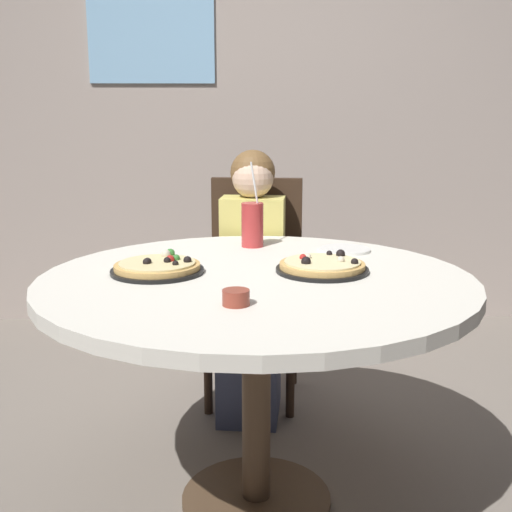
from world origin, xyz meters
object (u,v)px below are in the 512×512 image
at_px(diner_child, 251,298).
at_px(pizza_veggie, 322,266).
at_px(soda_cup, 252,225).
at_px(plate_small, 345,250).
at_px(pizza_cheese, 158,267).
at_px(dining_table, 256,304).
at_px(chair_wooden, 255,276).
at_px(sauce_bowl, 236,298).

distance_m(diner_child, pizza_veggie, 0.73).
bearing_deg(soda_cup, plate_small, -15.01).
xyz_separation_m(diner_child, pizza_veggie, (0.21, -0.64, 0.28)).
bearing_deg(pizza_veggie, pizza_cheese, -179.57).
height_order(dining_table, chair_wooden, chair_wooden).
distance_m(soda_cup, sauce_bowl, 0.74).
xyz_separation_m(diner_child, soda_cup, (0.00, -0.25, 0.35)).
relative_size(soda_cup, sauce_bowl, 4.39).
bearing_deg(diner_child, chair_wooden, 84.32).
xyz_separation_m(chair_wooden, sauce_bowl, (-0.07, -1.17, 0.24)).
height_order(dining_table, sauce_bowl, sauce_bowl).
height_order(sauce_bowl, plate_small, sauce_bowl).
bearing_deg(dining_table, chair_wooden, 89.35).
bearing_deg(plate_small, sauce_bowl, -119.90).
relative_size(dining_table, pizza_cheese, 4.59).
relative_size(pizza_cheese, soda_cup, 0.92).
height_order(dining_table, diner_child, diner_child).
bearing_deg(chair_wooden, plate_small, -59.16).
bearing_deg(pizza_veggie, chair_wooden, 103.26).
distance_m(pizza_veggie, sauce_bowl, 0.44).
distance_m(pizza_veggie, pizza_cheese, 0.50).
xyz_separation_m(pizza_veggie, plate_small, (0.12, 0.30, -0.01)).
bearing_deg(pizza_cheese, diner_child, 65.67).
bearing_deg(dining_table, pizza_veggie, 13.56).
distance_m(dining_table, pizza_veggie, 0.23).
bearing_deg(dining_table, pizza_cheese, 171.39).
height_order(pizza_cheese, sauce_bowl, pizza_cheese).
relative_size(pizza_veggie, pizza_cheese, 1.00).
bearing_deg(chair_wooden, diner_child, -95.68).
distance_m(diner_child, plate_small, 0.54).
height_order(chair_wooden, plate_small, chair_wooden).
height_order(dining_table, pizza_cheese, pizza_cheese).
bearing_deg(plate_small, chair_wooden, 120.84).
relative_size(dining_table, pizza_veggie, 4.57).
xyz_separation_m(dining_table, pizza_cheese, (-0.30, 0.05, 0.11)).
bearing_deg(chair_wooden, pizza_veggie, -76.74).
height_order(chair_wooden, pizza_cheese, chair_wooden).
xyz_separation_m(chair_wooden, plate_small, (0.31, -0.52, 0.22)).
bearing_deg(diner_child, pizza_cheese, -114.33).
distance_m(dining_table, pizza_cheese, 0.32).
relative_size(dining_table, soda_cup, 4.24).
bearing_deg(diner_child, sauce_bowl, -92.83).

